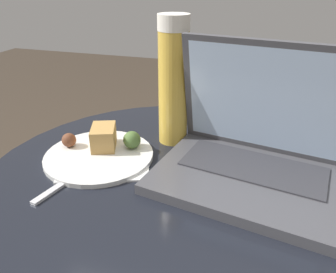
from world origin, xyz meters
name	(u,v)px	position (x,y,z in m)	size (l,w,h in m)	color
table	(176,244)	(0.00, 0.00, 0.37)	(0.71, 0.71, 0.53)	#9E9EA3
napkin	(106,164)	(-0.14, 0.00, 0.53)	(0.19, 0.16, 0.00)	white
laptop	(254,153)	(0.12, 0.05, 0.58)	(0.35, 0.27, 0.23)	#47474C
beer_glass	(173,82)	(-0.05, 0.14, 0.66)	(0.06, 0.06, 0.26)	gold
snack_plate	(101,150)	(-0.17, 0.03, 0.54)	(0.21, 0.21, 0.05)	silver
fork	(84,169)	(-0.17, -0.03, 0.53)	(0.06, 0.20, 0.00)	silver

